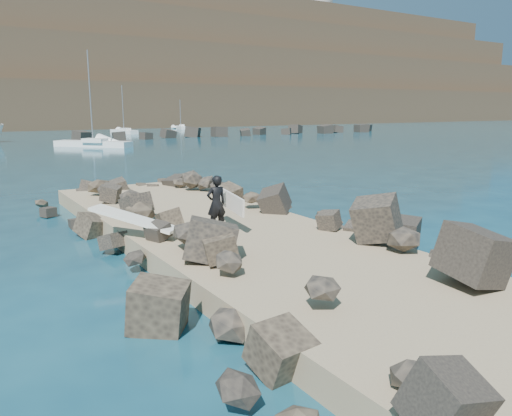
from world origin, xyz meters
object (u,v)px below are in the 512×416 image
(surfer_with_board, at_px, (218,203))
(sailboat_c, at_px, (93,144))
(surfboard_resting, at_px, (134,223))
(radome, at_px, (316,4))

(surfer_with_board, height_order, sailboat_c, sailboat_c)
(surfboard_resting, bearing_deg, sailboat_c, 35.31)
(surfboard_resting, relative_size, sailboat_c, 0.24)
(surfer_with_board, bearing_deg, radome, 50.35)
(radome, distance_m, sailboat_c, 160.30)
(surfer_with_board, bearing_deg, surfboard_resting, 167.33)
(surfer_with_board, height_order, radome, radome)
(surfboard_resting, height_order, surfer_with_board, surfer_with_board)
(radome, bearing_deg, surfboard_resting, -130.31)
(surfer_with_board, xyz_separation_m, sailboat_c, (7.67, 44.07, -1.11))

